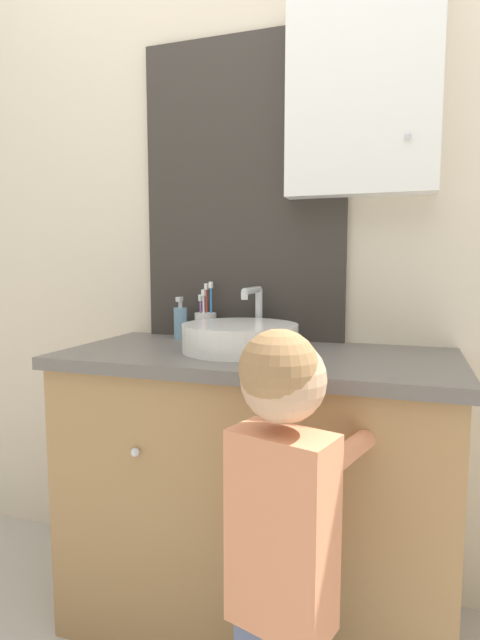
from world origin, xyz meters
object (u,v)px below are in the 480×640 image
at_px(toothbrush_holder, 206,324).
at_px(soap_dispenser, 181,322).
at_px(sink_basin, 241,336).
at_px(child_figure, 283,526).

height_order(toothbrush_holder, soap_dispenser, toothbrush_holder).
distance_m(sink_basin, toothbrush_holder, 0.27).
bearing_deg(toothbrush_holder, soap_dispenser, -167.54).
bearing_deg(toothbrush_holder, sink_basin, -44.63).
height_order(sink_basin, child_figure, sink_basin).
relative_size(toothbrush_holder, soap_dispenser, 1.36).
xyz_separation_m(toothbrush_holder, soap_dispenser, (-0.09, -0.02, 0.01)).
bearing_deg(sink_basin, toothbrush_holder, 135.37).
bearing_deg(child_figure, toothbrush_holder, 123.38).
bearing_deg(child_figure, soap_dispenser, 129.03).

